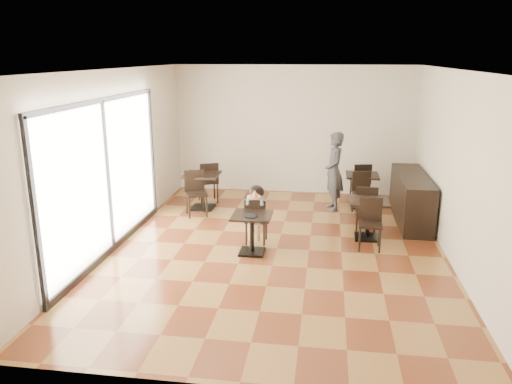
% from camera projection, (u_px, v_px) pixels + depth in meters
% --- Properties ---
extents(floor, '(6.00, 8.00, 0.01)m').
position_uv_depth(floor, '(277.00, 249.00, 9.16)').
color(floor, olive).
rests_on(floor, ground).
extents(ceiling, '(6.00, 8.00, 0.01)m').
position_uv_depth(ceiling, '(279.00, 69.00, 8.30)').
color(ceiling, white).
rests_on(ceiling, floor).
extents(wall_back, '(6.00, 0.01, 3.20)m').
position_uv_depth(wall_back, '(294.00, 130.00, 12.54)').
color(wall_back, beige).
rests_on(wall_back, floor).
extents(wall_front, '(6.00, 0.01, 3.20)m').
position_uv_depth(wall_front, '(237.00, 248.00, 4.91)').
color(wall_front, beige).
rests_on(wall_front, floor).
extents(wall_left, '(0.01, 8.00, 3.20)m').
position_uv_depth(wall_left, '(115.00, 158.00, 9.14)').
color(wall_left, beige).
rests_on(wall_left, floor).
extents(wall_right, '(0.01, 8.00, 3.20)m').
position_uv_depth(wall_right, '(457.00, 169.00, 8.32)').
color(wall_right, beige).
rests_on(wall_right, floor).
extents(storefront_window, '(0.04, 4.50, 2.60)m').
position_uv_depth(storefront_window, '(106.00, 175.00, 8.72)').
color(storefront_window, white).
rests_on(storefront_window, floor).
extents(child_table, '(0.69, 0.69, 0.73)m').
position_uv_depth(child_table, '(252.00, 234.00, 8.86)').
color(child_table, black).
rests_on(child_table, floor).
extents(child_chair, '(0.39, 0.39, 0.87)m').
position_uv_depth(child_chair, '(256.00, 220.00, 9.36)').
color(child_chair, black).
rests_on(child_chair, floor).
extents(child, '(0.39, 0.55, 1.10)m').
position_uv_depth(child, '(256.00, 214.00, 9.33)').
color(child, slate).
rests_on(child, child_chair).
extents(plate, '(0.25, 0.25, 0.01)m').
position_uv_depth(plate, '(251.00, 216.00, 8.66)').
color(plate, black).
rests_on(plate, child_table).
extents(pizza_slice, '(0.26, 0.20, 0.06)m').
position_uv_depth(pizza_slice, '(255.00, 197.00, 9.05)').
color(pizza_slice, '#E4C184').
rests_on(pizza_slice, child).
extents(adult_patron, '(0.55, 0.72, 1.79)m').
position_uv_depth(adult_patron, '(334.00, 172.00, 11.23)').
color(adult_patron, '#3A393E').
rests_on(adult_patron, floor).
extents(cafe_table_mid, '(0.76, 0.76, 0.77)m').
position_uv_depth(cafe_table_mid, '(368.00, 219.00, 9.57)').
color(cafe_table_mid, black).
rests_on(cafe_table_mid, floor).
extents(cafe_table_left, '(1.03, 1.03, 0.82)m').
position_uv_depth(cafe_table_left, '(202.00, 191.00, 11.45)').
color(cafe_table_left, black).
rests_on(cafe_table_left, floor).
extents(cafe_table_back, '(0.87, 0.87, 0.78)m').
position_uv_depth(cafe_table_back, '(361.00, 191.00, 11.56)').
color(cafe_table_back, black).
rests_on(cafe_table_back, floor).
extents(chair_mid_a, '(0.43, 0.43, 0.93)m').
position_uv_depth(chair_mid_a, '(366.00, 207.00, 10.08)').
color(chair_mid_a, black).
rests_on(chair_mid_a, floor).
extents(chair_mid_b, '(0.43, 0.43, 0.93)m').
position_uv_depth(chair_mid_b, '(370.00, 225.00, 9.03)').
color(chair_mid_b, black).
rests_on(chair_mid_b, floor).
extents(chair_left_a, '(0.59, 0.59, 0.99)m').
position_uv_depth(chair_left_a, '(208.00, 182.00, 11.96)').
color(chair_left_a, black).
rests_on(chair_left_a, floor).
extents(chair_left_b, '(0.59, 0.59, 0.99)m').
position_uv_depth(chair_left_b, '(196.00, 194.00, 10.91)').
color(chair_left_b, black).
rests_on(chair_left_b, floor).
extents(chair_back_a, '(0.50, 0.50, 0.94)m').
position_uv_depth(chair_back_a, '(360.00, 182.00, 12.06)').
color(chair_back_a, black).
rests_on(chair_back_a, floor).
extents(chair_back_b, '(0.50, 0.50, 0.94)m').
position_uv_depth(chair_back_b, '(363.00, 194.00, 11.01)').
color(chair_back_b, black).
rests_on(chair_back_b, floor).
extents(service_counter, '(0.60, 2.40, 1.00)m').
position_uv_depth(service_counter, '(411.00, 198.00, 10.57)').
color(service_counter, black).
rests_on(service_counter, floor).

